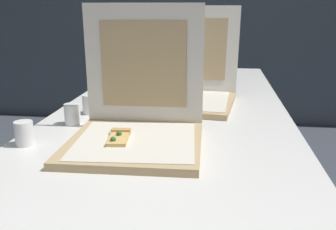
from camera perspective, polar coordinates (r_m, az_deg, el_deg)
table at (r=1.44m, az=0.12°, el=-1.98°), size 0.90×2.40×0.73m
pizza_box_front at (r=1.16m, az=-4.65°, el=-1.34°), size 0.39×0.40×0.41m
pizza_box_middle at (r=1.64m, az=2.89°, el=3.83°), size 0.44×0.51×0.40m
cup_white_far at (r=1.78m, az=-6.41°, el=4.04°), size 0.05×0.05×0.07m
cup_white_near_left at (r=1.21m, az=-20.48°, el=-2.56°), size 0.05×0.05×0.07m
cup_white_near_center at (r=1.38m, az=-13.94°, el=0.11°), size 0.05×0.05×0.07m
cup_white_mid at (r=1.50m, az=-11.48°, el=1.56°), size 0.05×0.05×0.07m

